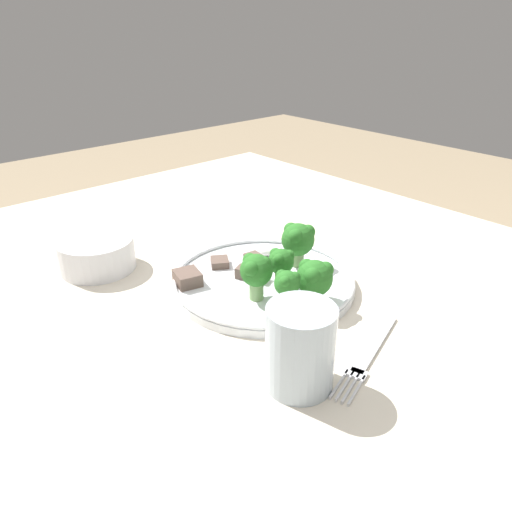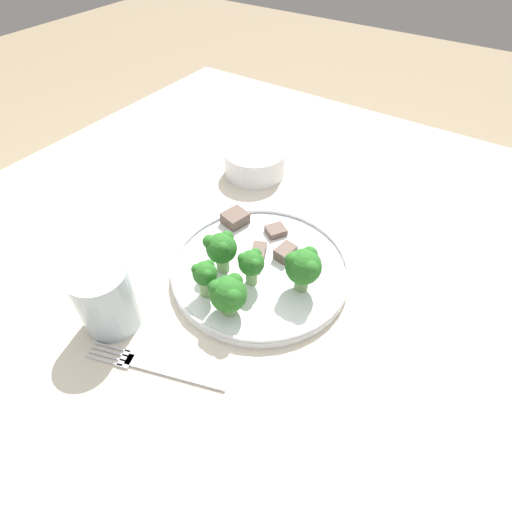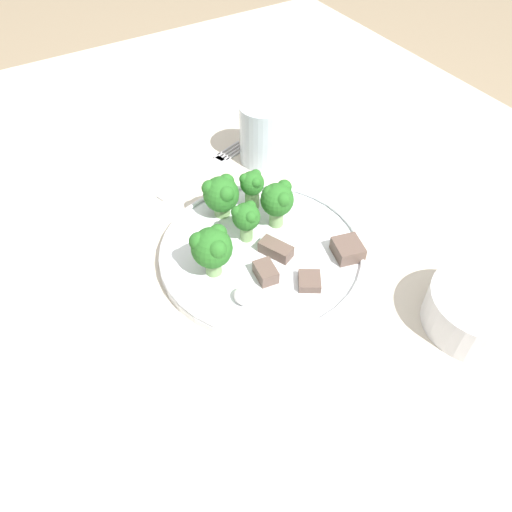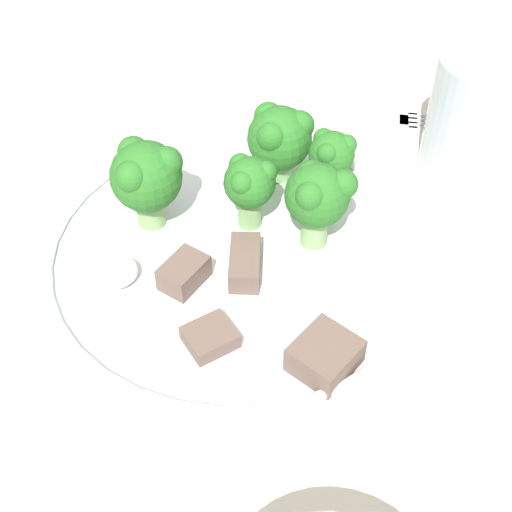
% 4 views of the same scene
% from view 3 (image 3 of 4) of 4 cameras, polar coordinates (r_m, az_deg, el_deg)
% --- Properties ---
extents(ground_plane, '(8.00, 8.00, 0.00)m').
position_cam_3_polar(ground_plane, '(1.36, 0.72, -20.29)').
color(ground_plane, '#9E896B').
extents(table, '(1.33, 1.09, 0.76)m').
position_cam_3_polar(table, '(0.78, 1.18, -0.78)').
color(table, beige).
rests_on(table, ground_plane).
extents(dinner_plate, '(0.27, 0.27, 0.02)m').
position_cam_3_polar(dinner_plate, '(0.66, 0.64, 0.39)').
color(dinner_plate, white).
rests_on(dinner_plate, table).
extents(fork, '(0.08, 0.18, 0.00)m').
position_cam_3_polar(fork, '(0.80, -6.02, 9.72)').
color(fork, silver).
rests_on(fork, table).
extents(cream_bowl, '(0.12, 0.12, 0.05)m').
position_cam_3_polar(cream_bowl, '(0.63, 23.97, -5.73)').
color(cream_bowl, silver).
rests_on(cream_bowl, table).
extents(drinking_glass, '(0.08, 0.08, 0.10)m').
position_cam_3_polar(drinking_glass, '(0.80, 0.86, 13.54)').
color(drinking_glass, '#B2C1CC').
rests_on(drinking_glass, table).
extents(broccoli_floret_near_rim_left, '(0.03, 0.03, 0.06)m').
position_cam_3_polar(broccoli_floret_near_rim_left, '(0.69, -0.44, 8.06)').
color(broccoli_floret_near_rim_left, '#7FA866').
rests_on(broccoli_floret_near_rim_left, dinner_plate).
extents(broccoli_floret_center_left, '(0.05, 0.05, 0.07)m').
position_cam_3_polar(broccoli_floret_center_left, '(0.60, -5.07, 0.97)').
color(broccoli_floret_center_left, '#7FA866').
rests_on(broccoli_floret_center_left, dinner_plate).
extents(broccoli_floret_back_left, '(0.04, 0.04, 0.06)m').
position_cam_3_polar(broccoli_floret_back_left, '(0.64, -1.13, 4.43)').
color(broccoli_floret_back_left, '#7FA866').
rests_on(broccoli_floret_back_left, dinner_plate).
extents(broccoli_floret_front_left, '(0.05, 0.04, 0.07)m').
position_cam_3_polar(broccoli_floret_front_left, '(0.66, 2.69, 6.53)').
color(broccoli_floret_front_left, '#7FA866').
rests_on(broccoli_floret_front_left, dinner_plate).
extents(broccoli_floret_center_back, '(0.05, 0.05, 0.06)m').
position_cam_3_polar(broccoli_floret_center_back, '(0.68, -4.01, 7.11)').
color(broccoli_floret_center_back, '#7FA866').
rests_on(broccoli_floret_center_back, dinner_plate).
extents(meat_slice_front_slice, '(0.04, 0.03, 0.02)m').
position_cam_3_polar(meat_slice_front_slice, '(0.62, 1.12, -1.86)').
color(meat_slice_front_slice, brown).
rests_on(meat_slice_front_slice, dinner_plate).
extents(meat_slice_middle_slice, '(0.04, 0.04, 0.01)m').
position_cam_3_polar(meat_slice_middle_slice, '(0.62, 6.14, -2.86)').
color(meat_slice_middle_slice, brown).
rests_on(meat_slice_middle_slice, dinner_plate).
extents(meat_slice_rear_slice, '(0.05, 0.04, 0.02)m').
position_cam_3_polar(meat_slice_rear_slice, '(0.65, 10.44, 0.75)').
color(meat_slice_rear_slice, brown).
rests_on(meat_slice_rear_slice, dinner_plate).
extents(meat_slice_edge_slice, '(0.05, 0.04, 0.02)m').
position_cam_3_polar(meat_slice_edge_slice, '(0.64, 2.28, 0.76)').
color(meat_slice_edge_slice, brown).
rests_on(meat_slice_edge_slice, dinner_plate).
extents(sauce_dollop, '(0.03, 0.03, 0.02)m').
position_cam_3_polar(sauce_dollop, '(0.60, -1.34, -4.56)').
color(sauce_dollop, white).
rests_on(sauce_dollop, dinner_plate).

